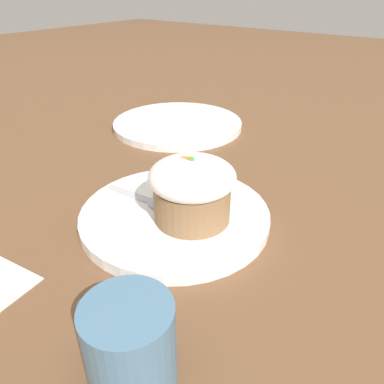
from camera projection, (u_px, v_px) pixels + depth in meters
name	position (u px, v px, depth m)	size (l,w,h in m)	color
ground_plane	(175.00, 220.00, 0.51)	(4.00, 4.00, 0.00)	brown
dessert_plate	(175.00, 215.00, 0.51)	(0.25, 0.25, 0.02)	white
carrot_cake	(192.00, 189.00, 0.47)	(0.11, 0.11, 0.09)	olive
spoon	(153.00, 202.00, 0.52)	(0.12, 0.04, 0.01)	#B7B7BC
coffee_cup	(129.00, 347.00, 0.29)	(0.10, 0.07, 0.08)	teal
side_plate	(178.00, 124.00, 0.82)	(0.28, 0.28, 0.01)	white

